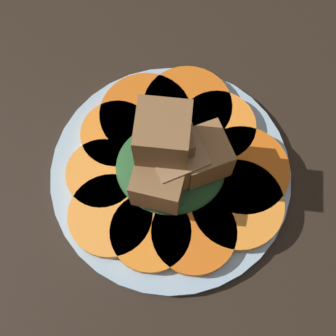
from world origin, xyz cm
name	(u,v)px	position (x,y,z in cm)	size (l,w,h in cm)	color
table_slab	(168,178)	(0.00, 0.00, 1.00)	(120.00, 120.00, 2.00)	black
plate	(168,173)	(0.00, 0.00, 2.52)	(25.06, 25.06, 1.05)	#99B7D1
carrot_slice_0	(185,107)	(1.71, 7.25, 3.66)	(9.60, 9.60, 1.13)	orange
carrot_slice_1	(143,115)	(-2.78, 6.16, 3.66)	(9.85, 9.85, 1.13)	orange
carrot_slice_2	(114,135)	(-5.75, 3.83, 3.66)	(7.59, 7.59, 1.13)	orange
carrot_slice_3	(100,174)	(-6.98, -0.63, 3.66)	(7.42, 7.42, 1.13)	orange
carrot_slice_4	(108,216)	(-5.88, -4.98, 3.66)	(8.40, 8.40, 1.13)	orange
carrot_slice_5	(148,232)	(-1.86, -6.56, 3.66)	(7.97, 7.97, 1.13)	orange
carrot_slice_6	(191,232)	(2.37, -6.53, 3.66)	(8.40, 8.40, 1.13)	orange
carrot_slice_7	(234,205)	(6.70, -3.63, 3.66)	(9.32, 9.32, 1.13)	orange
carrot_slice_8	(240,168)	(7.36, 0.28, 3.66)	(9.59, 9.59, 1.13)	orange
carrot_slice_9	(215,127)	(4.91, 4.96, 3.66)	(8.10, 8.10, 1.13)	orange
center_pile	(170,160)	(0.23, -0.40, 7.28)	(11.51, 10.39, 11.67)	#235128
fork	(167,235)	(-0.02, -6.74, 3.30)	(17.12, 3.10, 0.40)	silver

